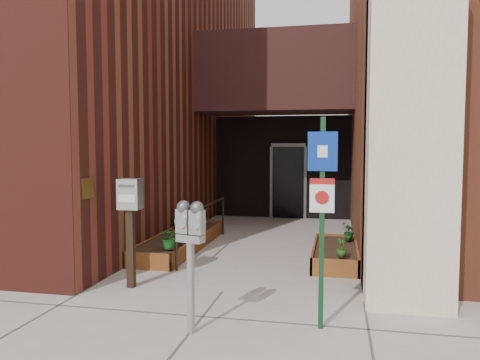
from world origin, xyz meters
The scene contains 15 objects.
ground centered at (0.00, 0.00, 0.00)m, with size 80.00×80.00×0.00m, color #9E9991.
architecture centered at (-0.18, 6.89, 4.98)m, with size 20.00×14.60×10.00m.
planter_left centered at (-1.55, 2.70, 0.13)m, with size 0.90×3.60×0.30m.
planter_right centered at (1.60, 2.20, 0.13)m, with size 0.80×2.20×0.30m.
handrail centered at (-1.05, 2.65, 0.75)m, with size 0.04×3.34×0.90m.
parking_meter centered at (0.02, -1.52, 1.17)m, with size 0.35×0.21×1.52m.
sign_post centered at (1.45, -1.07, 1.51)m, with size 0.34×0.08×2.45m.
payment_dropbox centered at (-1.40, -0.04, 1.18)m, with size 0.33×0.26×1.64m.
shrub_left_a centered at (-1.28, 1.31, 0.50)m, with size 0.36×0.36×0.40m, color #1A5D1D.
shrub_left_b centered at (-1.25, 1.84, 0.49)m, with size 0.20×0.20×0.37m, color #205317.
shrub_left_c centered at (-1.85, 3.36, 0.49)m, with size 0.21×0.21×0.38m, color #225518.
shrub_left_d centered at (-1.49, 4.30, 0.46)m, with size 0.17×0.17×0.33m, color #2B601B.
shrub_right_a centered at (1.71, 1.30, 0.45)m, with size 0.17×0.17×0.30m, color #224E16.
shrub_right_b centered at (1.85, 2.68, 0.46)m, with size 0.17×0.17×0.32m, color #18561A.
shrub_right_c centered at (1.85, 2.76, 0.47)m, with size 0.30×0.30×0.33m, color #174F16.
Camera 1 is at (1.63, -6.46, 2.13)m, focal length 35.00 mm.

